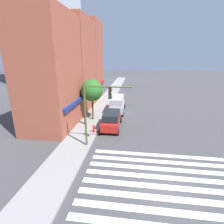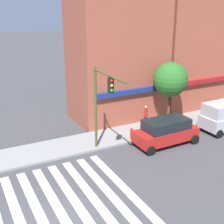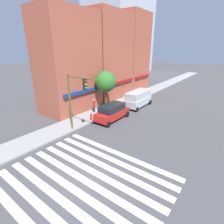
{
  "view_description": "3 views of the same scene",
  "coord_description": "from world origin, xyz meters",
  "px_view_note": "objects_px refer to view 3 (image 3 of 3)",
  "views": [
    {
      "loc": [
        -9.67,
        2.1,
        8.09
      ],
      "look_at": [
        4.59,
        4.0,
        3.5
      ],
      "focal_mm": 28.0,
      "sensor_mm": 36.0,
      "label": 1
    },
    {
      "loc": [
        -3.68,
        -11.85,
        9.87
      ],
      "look_at": [
        4.59,
        4.0,
        3.5
      ],
      "focal_mm": 50.0,
      "sensor_mm": 36.0,
      "label": 2
    },
    {
      "loc": [
        -6.3,
        -7.06,
        8.21
      ],
      "look_at": [
        9.34,
        4.7,
        1.0
      ],
      "focal_mm": 28.0,
      "sensor_mm": 36.0,
      "label": 3
    }
  ],
  "objects_px": {
    "suv_red": "(112,112)",
    "street_tree": "(106,82)",
    "fire_hydrant": "(91,116)",
    "pedestrian_red_jacket": "(94,105)",
    "traffic_signal": "(76,95)",
    "van_silver": "(138,98)"
  },
  "relations": [
    {
      "from": "suv_red",
      "to": "street_tree",
      "type": "xyz_separation_m",
      "value": [
        2.32,
        2.8,
        2.95
      ]
    },
    {
      "from": "fire_hydrant",
      "to": "suv_red",
      "type": "bearing_deg",
      "value": -42.51
    },
    {
      "from": "fire_hydrant",
      "to": "street_tree",
      "type": "bearing_deg",
      "value": 14.75
    },
    {
      "from": "pedestrian_red_jacket",
      "to": "fire_hydrant",
      "type": "height_order",
      "value": "pedestrian_red_jacket"
    },
    {
      "from": "suv_red",
      "to": "street_tree",
      "type": "bearing_deg",
      "value": 49.47
    },
    {
      "from": "suv_red",
      "to": "fire_hydrant",
      "type": "xyz_separation_m",
      "value": [
        -1.85,
        1.7,
        -0.42
      ]
    },
    {
      "from": "traffic_signal",
      "to": "fire_hydrant",
      "type": "xyz_separation_m",
      "value": [
        2.9,
        0.95,
        -3.39
      ]
    },
    {
      "from": "traffic_signal",
      "to": "van_silver",
      "type": "xyz_separation_m",
      "value": [
        11.12,
        -0.75,
        -2.71
      ]
    },
    {
      "from": "suv_red",
      "to": "pedestrian_red_jacket",
      "type": "xyz_separation_m",
      "value": [
        0.42,
        3.29,
        0.04
      ]
    },
    {
      "from": "suv_red",
      "to": "street_tree",
      "type": "height_order",
      "value": "street_tree"
    },
    {
      "from": "suv_red",
      "to": "pedestrian_red_jacket",
      "type": "distance_m",
      "value": 3.32
    },
    {
      "from": "suv_red",
      "to": "van_silver",
      "type": "xyz_separation_m",
      "value": [
        6.37,
        -0.0,
        0.25
      ]
    },
    {
      "from": "pedestrian_red_jacket",
      "to": "suv_red",
      "type": "bearing_deg",
      "value": 119.1
    },
    {
      "from": "van_silver",
      "to": "street_tree",
      "type": "xyz_separation_m",
      "value": [
        -4.04,
        2.8,
        2.69
      ]
    },
    {
      "from": "van_silver",
      "to": "pedestrian_red_jacket",
      "type": "distance_m",
      "value": 6.8
    },
    {
      "from": "suv_red",
      "to": "fire_hydrant",
      "type": "bearing_deg",
      "value": 136.65
    },
    {
      "from": "traffic_signal",
      "to": "street_tree",
      "type": "distance_m",
      "value": 7.37
    },
    {
      "from": "suv_red",
      "to": "street_tree",
      "type": "relative_size",
      "value": 0.9
    },
    {
      "from": "traffic_signal",
      "to": "street_tree",
      "type": "bearing_deg",
      "value": 16.16
    },
    {
      "from": "pedestrian_red_jacket",
      "to": "street_tree",
      "type": "relative_size",
      "value": 0.34
    },
    {
      "from": "fire_hydrant",
      "to": "van_silver",
      "type": "bearing_deg",
      "value": -11.68
    },
    {
      "from": "traffic_signal",
      "to": "pedestrian_red_jacket",
      "type": "relative_size",
      "value": 3.32
    }
  ]
}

